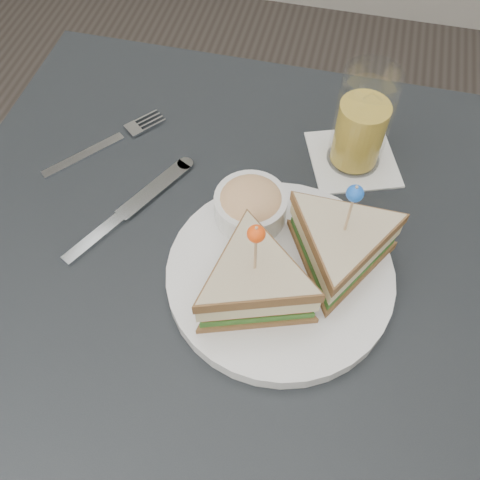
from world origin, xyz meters
name	(u,v)px	position (x,y,z in m)	size (l,w,h in m)	color
ground_plane	(235,426)	(0.00, 0.00, 0.00)	(3.50, 3.50, 0.00)	#3F3833
table	(231,295)	(0.00, 0.00, 0.67)	(0.80, 0.80, 0.75)	black
plate_meal	(289,260)	(0.07, 0.00, 0.79)	(0.33, 0.32, 0.16)	white
cutlery_fork	(111,141)	(-0.22, 0.17, 0.75)	(0.14, 0.17, 0.01)	silver
cutlery_knife	(126,212)	(-0.16, 0.05, 0.75)	(0.12, 0.21, 0.01)	silver
drink_set	(361,125)	(0.13, 0.22, 0.82)	(0.15, 0.15, 0.15)	white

